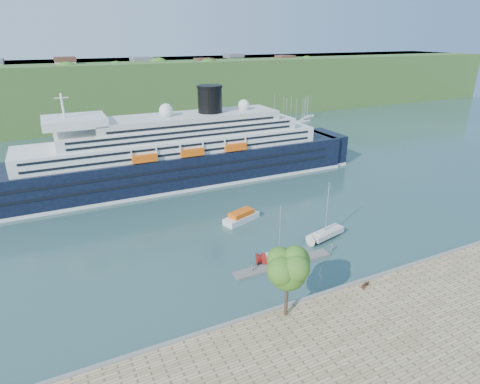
% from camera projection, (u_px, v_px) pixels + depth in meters
% --- Properties ---
extents(ground, '(400.00, 400.00, 0.00)m').
position_uv_depth(ground, '(320.00, 300.00, 55.53)').
color(ground, '#294A47').
rests_on(ground, ground).
extents(far_hillside, '(400.00, 50.00, 24.00)m').
position_uv_depth(far_hillside, '(118.00, 90.00, 172.42)').
color(far_hillside, '#385F26').
rests_on(far_hillside, ground).
extents(quay_coping, '(220.00, 0.50, 0.30)m').
position_uv_depth(quay_coping, '(321.00, 294.00, 54.94)').
color(quay_coping, slate).
rests_on(quay_coping, promenade).
extents(cruise_ship, '(103.47, 16.10, 23.20)m').
position_uv_depth(cruise_ship, '(168.00, 138.00, 94.70)').
color(cruise_ship, black).
rests_on(cruise_ship, ground).
extents(park_bench, '(1.53, 1.03, 0.91)m').
position_uv_depth(park_bench, '(365.00, 284.00, 56.55)').
color(park_bench, '#4E2816').
rests_on(park_bench, promenade).
extents(promenade_tree, '(6.33, 6.33, 10.49)m').
position_uv_depth(promenade_tree, '(287.00, 280.00, 49.20)').
color(promenade_tree, '#2B6119').
rests_on(promenade_tree, promenade).
extents(floating_pontoon, '(16.97, 2.20, 0.38)m').
position_uv_depth(floating_pontoon, '(284.00, 264.00, 63.99)').
color(floating_pontoon, gray).
rests_on(floating_pontoon, ground).
extents(sailboat_red, '(7.60, 4.36, 9.48)m').
position_uv_depth(sailboat_red, '(283.00, 236.00, 62.94)').
color(sailboat_red, maroon).
rests_on(sailboat_red, ground).
extents(sailboat_white_far, '(8.34, 4.09, 10.38)m').
position_uv_depth(sailboat_white_far, '(329.00, 212.00, 70.47)').
color(sailboat_white_far, silver).
rests_on(sailboat_white_far, ground).
extents(tender_launch, '(8.27, 5.11, 2.16)m').
position_uv_depth(tender_launch, '(241.00, 216.00, 78.61)').
color(tender_launch, '#ED590D').
rests_on(tender_launch, ground).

